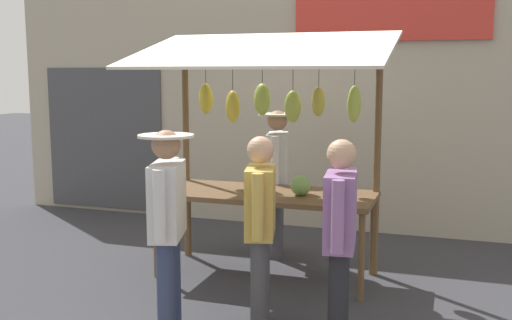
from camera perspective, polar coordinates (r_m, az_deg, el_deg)
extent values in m
plane|color=#38383D|center=(6.34, 0.87, -10.88)|extent=(40.00, 40.00, 0.00)
cube|color=#B2A893|center=(8.12, 5.62, 5.56)|extent=(9.00, 0.25, 3.40)
cube|color=red|center=(7.84, 12.58, 12.99)|extent=(2.40, 0.06, 0.56)
cube|color=#47474C|center=(9.28, -14.13, 1.97)|extent=(1.90, 0.04, 2.10)
cube|color=brown|center=(6.11, 0.89, -3.28)|extent=(2.20, 0.90, 0.05)
cylinder|color=brown|center=(6.26, -9.42, -7.27)|extent=(0.06, 0.06, 0.83)
cylinder|color=brown|center=(5.62, 9.93, -9.06)|extent=(0.06, 0.06, 0.83)
cylinder|color=brown|center=(6.93, -6.40, -5.67)|extent=(0.06, 0.06, 0.83)
cylinder|color=brown|center=(6.37, 10.99, -7.03)|extent=(0.06, 0.06, 0.83)
cylinder|color=brown|center=(6.81, -6.62, 0.59)|extent=(0.07, 0.07, 2.35)
cylinder|color=brown|center=(6.22, 11.38, -0.25)|extent=(0.07, 0.07, 2.35)
cylinder|color=brown|center=(6.37, 2.02, 8.91)|extent=(2.12, 0.06, 0.06)
cube|color=beige|center=(5.85, 0.47, 10.44)|extent=(2.50, 1.46, 0.39)
cylinder|color=brown|center=(6.16, 9.33, 7.90)|extent=(0.01, 0.01, 0.20)
ellipsoid|color=#B2CC4C|center=(6.17, 9.27, 5.25)|extent=(0.19, 0.19, 0.37)
cylinder|color=brown|center=(6.20, 5.97, 7.89)|extent=(0.01, 0.01, 0.22)
ellipsoid|color=gold|center=(6.20, 5.93, 5.51)|extent=(0.18, 0.20, 0.30)
cylinder|color=brown|center=(6.26, 3.52, 7.75)|extent=(0.01, 0.01, 0.25)
ellipsoid|color=#B2CC4C|center=(6.27, 3.50, 5.07)|extent=(0.19, 0.16, 0.33)
cylinder|color=brown|center=(6.41, 0.59, 8.08)|extent=(0.01, 0.01, 0.18)
ellipsoid|color=#B2CC4C|center=(6.42, 0.59, 5.76)|extent=(0.25, 0.24, 0.34)
cylinder|color=brown|center=(6.48, -2.23, 7.75)|extent=(0.01, 0.01, 0.26)
ellipsoid|color=yellow|center=(6.49, -2.21, 5.06)|extent=(0.22, 0.22, 0.35)
cylinder|color=brown|center=(6.61, -4.79, 8.04)|extent=(0.01, 0.01, 0.19)
ellipsoid|color=yellow|center=(6.61, -4.76, 5.79)|extent=(0.21, 0.23, 0.33)
sphere|color=#729E4C|center=(5.93, 4.24, -2.43)|extent=(0.20, 0.20, 0.20)
ellipsoid|color=gold|center=(6.05, 0.44, -2.67)|extent=(0.19, 0.21, 0.10)
cylinder|color=#4C4C51|center=(7.07, 2.07, -5.38)|extent=(0.14, 0.14, 0.82)
cylinder|color=#4C4C51|center=(6.80, 1.91, -5.92)|extent=(0.14, 0.14, 0.82)
cube|color=silver|center=(6.80, 2.02, 0.10)|extent=(0.32, 0.53, 0.58)
cylinder|color=silver|center=(7.10, 2.19, 0.64)|extent=(0.09, 0.09, 0.54)
cylinder|color=silver|center=(6.49, 1.83, -0.08)|extent=(0.09, 0.09, 0.54)
sphere|color=#A87A5B|center=(6.75, 2.04, 3.75)|extent=(0.23, 0.23, 0.23)
cylinder|color=beige|center=(6.75, 2.04, 4.33)|extent=(0.43, 0.43, 0.02)
cylinder|color=navy|center=(4.76, -8.51, -12.38)|extent=(0.14, 0.14, 0.82)
cylinder|color=navy|center=(5.01, -7.94, -11.29)|extent=(0.14, 0.14, 0.82)
cube|color=silver|center=(4.69, -8.39, -3.79)|extent=(0.35, 0.54, 0.58)
cylinder|color=silver|center=(4.39, -9.12, -4.33)|extent=(0.09, 0.09, 0.53)
cylinder|color=silver|center=(4.98, -7.76, -2.80)|extent=(0.09, 0.09, 0.53)
sphere|color=#A87A5B|center=(4.62, -8.51, 1.44)|extent=(0.22, 0.22, 0.22)
cylinder|color=beige|center=(4.61, -8.52, 2.27)|extent=(0.43, 0.43, 0.02)
cylinder|color=#4C4C51|center=(4.87, 0.30, -12.01)|extent=(0.14, 0.14, 0.78)
cylinder|color=#4C4C51|center=(5.11, 0.52, -11.00)|extent=(0.14, 0.14, 0.78)
cube|color=gold|center=(4.80, 0.42, -3.95)|extent=(0.33, 0.51, 0.56)
cylinder|color=gold|center=(4.51, 0.15, -4.47)|extent=(0.09, 0.09, 0.51)
cylinder|color=gold|center=(5.09, 0.65, -3.00)|extent=(0.09, 0.09, 0.51)
sphere|color=tan|center=(4.73, 0.43, 0.97)|extent=(0.22, 0.22, 0.22)
cylinder|color=#232328|center=(4.57, 7.71, -13.41)|extent=(0.14, 0.14, 0.79)
cylinder|color=#232328|center=(4.82, 7.93, -12.26)|extent=(0.14, 0.14, 0.79)
cube|color=#93669E|center=(4.49, 7.99, -4.75)|extent=(0.28, 0.50, 0.56)
cylinder|color=#93669E|center=(4.20, 7.74, -5.36)|extent=(0.09, 0.09, 0.52)
cylinder|color=#93669E|center=(4.78, 8.23, -3.69)|extent=(0.09, 0.09, 0.52)
sphere|color=tan|center=(4.42, 8.10, 0.56)|extent=(0.22, 0.22, 0.22)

